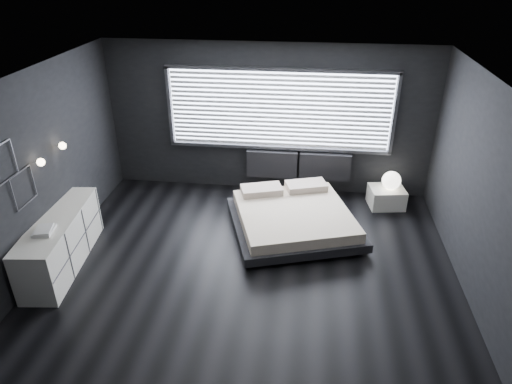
# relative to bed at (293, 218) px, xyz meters

# --- Properties ---
(room) EXTENTS (6.04, 6.00, 2.80)m
(room) POSITION_rel_bed_xyz_m (-0.58, -1.26, 1.16)
(room) COLOR black
(room) RESTS_ON ground
(window) EXTENTS (4.14, 0.09, 1.52)m
(window) POSITION_rel_bed_xyz_m (-0.38, 1.44, 1.37)
(window) COLOR white
(window) RESTS_ON ground
(headboard) EXTENTS (1.96, 0.16, 0.52)m
(headboard) POSITION_rel_bed_xyz_m (0.01, 1.38, 0.33)
(headboard) COLOR black
(headboard) RESTS_ON ground
(sconce_near) EXTENTS (0.18, 0.11, 0.11)m
(sconce_near) POSITION_rel_bed_xyz_m (-3.46, -1.21, 1.36)
(sconce_near) COLOR silver
(sconce_near) RESTS_ON ground
(sconce_far) EXTENTS (0.18, 0.11, 0.11)m
(sconce_far) POSITION_rel_bed_xyz_m (-3.46, -0.61, 1.36)
(sconce_far) COLOR silver
(sconce_far) RESTS_ON ground
(wall_art_upper) EXTENTS (0.01, 0.48, 0.48)m
(wall_art_upper) POSITION_rel_bed_xyz_m (-3.55, -1.81, 1.61)
(wall_art_upper) COLOR #47474C
(wall_art_upper) RESTS_ON ground
(wall_art_lower) EXTENTS (0.01, 0.48, 0.48)m
(wall_art_lower) POSITION_rel_bed_xyz_m (-3.55, -1.56, 1.14)
(wall_art_lower) COLOR #47474C
(wall_art_lower) RESTS_ON ground
(bed) EXTENTS (2.47, 2.41, 0.51)m
(bed) POSITION_rel_bed_xyz_m (0.00, 0.00, 0.00)
(bed) COLOR black
(bed) RESTS_ON ground
(nightstand) EXTENTS (0.68, 0.60, 0.36)m
(nightstand) POSITION_rel_bed_xyz_m (1.65, 1.03, -0.06)
(nightstand) COLOR white
(nightstand) RESTS_ON ground
(orb_lamp) EXTENTS (0.33, 0.33, 0.33)m
(orb_lamp) POSITION_rel_bed_xyz_m (1.69, 1.02, 0.28)
(orb_lamp) COLOR white
(orb_lamp) RESTS_ON nightstand
(dresser) EXTENTS (0.76, 2.00, 0.78)m
(dresser) POSITION_rel_bed_xyz_m (-3.35, -1.34, 0.15)
(dresser) COLOR white
(dresser) RESTS_ON ground
(book_stack) EXTENTS (0.29, 0.36, 0.06)m
(book_stack) POSITION_rel_bed_xyz_m (-3.32, -1.69, 0.57)
(book_stack) COLOR silver
(book_stack) RESTS_ON dresser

